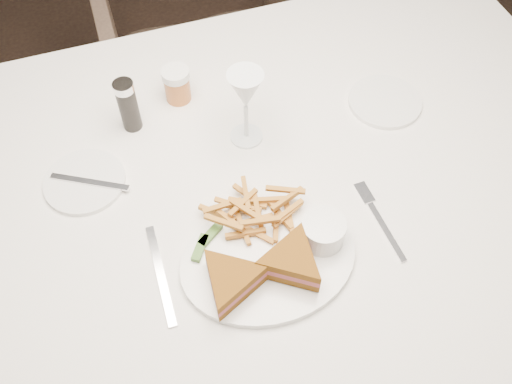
{
  "coord_description": "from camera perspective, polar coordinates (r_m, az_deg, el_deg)",
  "views": [
    {
      "loc": [
        0.14,
        -0.92,
        1.66
      ],
      "look_at": [
        0.29,
        -0.33,
        0.8
      ],
      "focal_mm": 40.0,
      "sensor_mm": 36.0,
      "label": 1
    }
  ],
  "objects": [
    {
      "name": "ground",
      "position": [
        1.9,
        -10.83,
        -7.67
      ],
      "size": [
        5.0,
        5.0,
        0.0
      ],
      "primitive_type": "plane",
      "color": "black",
      "rests_on": "ground"
    },
    {
      "name": "table",
      "position": [
        1.44,
        -0.47,
        -8.2
      ],
      "size": [
        1.67,
        1.2,
        0.75
      ],
      "primitive_type": "cube",
      "rotation": [
        0.0,
        0.0,
        0.1
      ],
      "color": "white",
      "rests_on": "ground"
    },
    {
      "name": "table_setting",
      "position": [
        1.05,
        -0.46,
        -1.13
      ],
      "size": [
        0.82,
        0.63,
        0.18
      ],
      "color": "white",
      "rests_on": "table"
    },
    {
      "name": "chair_far",
      "position": [
        2.0,
        -4.48,
        13.76
      ],
      "size": [
        0.74,
        0.7,
        0.71
      ],
      "primitive_type": "imported",
      "rotation": [
        0.0,
        0.0,
        3.21
      ],
      "color": "#44342A",
      "rests_on": "ground"
    }
  ]
}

